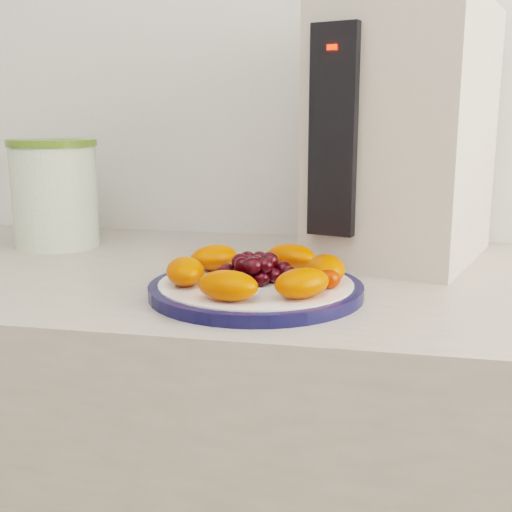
# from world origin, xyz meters

# --- Properties ---
(wall_back) EXTENTS (3.50, 0.02, 2.60)m
(wall_back) POSITION_xyz_m (0.00, 1.51, 1.30)
(wall_back) COLOR silver
(wall_back) RESTS_ON floor
(plate_rim) EXTENTS (0.27, 0.27, 0.01)m
(plate_rim) POSITION_xyz_m (0.09, 1.07, 0.91)
(plate_rim) COLOR #0F113C
(plate_rim) RESTS_ON counter
(plate_face) EXTENTS (0.24, 0.24, 0.02)m
(plate_face) POSITION_xyz_m (0.09, 1.07, 0.91)
(plate_face) COLOR white
(plate_face) RESTS_ON counter
(canister) EXTENTS (0.16, 0.16, 0.17)m
(canister) POSITION_xyz_m (-0.31, 1.31, 0.98)
(canister) COLOR #33670E
(canister) RESTS_ON counter
(canister_lid) EXTENTS (0.16, 0.16, 0.01)m
(canister_lid) POSITION_xyz_m (-0.31, 1.31, 1.08)
(canister_lid) COLOR #547327
(canister_lid) RESTS_ON canister
(appliance_body) EXTENTS (0.30, 0.36, 0.38)m
(appliance_body) POSITION_xyz_m (0.27, 1.35, 1.09)
(appliance_body) COLOR beige
(appliance_body) RESTS_ON counter
(appliance_panel) EXTENTS (0.07, 0.04, 0.28)m
(appliance_panel) POSITION_xyz_m (0.17, 1.21, 1.10)
(appliance_panel) COLOR black
(appliance_panel) RESTS_ON appliance_body
(appliance_led) EXTENTS (0.01, 0.01, 0.01)m
(appliance_led) POSITION_xyz_m (0.16, 1.20, 1.21)
(appliance_led) COLOR #FF0C05
(appliance_led) RESTS_ON appliance_panel
(fruit_plate) EXTENTS (0.23, 0.23, 0.04)m
(fruit_plate) POSITION_xyz_m (0.09, 1.07, 0.93)
(fruit_plate) COLOR #DD3700
(fruit_plate) RESTS_ON plate_face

